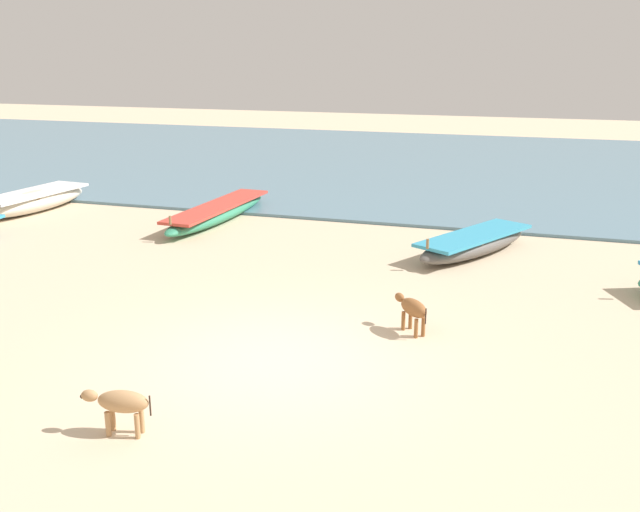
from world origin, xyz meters
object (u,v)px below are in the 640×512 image
at_px(fishing_boat_2, 218,212).
at_px(calf_far_brown, 413,309).
at_px(fishing_boat_4, 474,243).
at_px(fishing_boat_5, 33,201).
at_px(calf_near_tan, 121,403).

relative_size(fishing_boat_2, calf_far_brown, 7.00).
relative_size(fishing_boat_4, fishing_boat_5, 0.98).
distance_m(fishing_boat_4, calf_near_tan, 9.41).
xyz_separation_m(calf_near_tan, calf_far_brown, (2.64, 4.07, 0.00)).
bearing_deg(fishing_boat_4, calf_far_brown, 22.09).
bearing_deg(fishing_boat_4, calf_near_tan, 8.38).
distance_m(fishing_boat_2, fishing_boat_4, 6.77).
bearing_deg(calf_near_tan, calf_far_brown, -132.05).
height_order(fishing_boat_2, calf_near_tan, fishing_boat_2).
height_order(fishing_boat_4, calf_far_brown, fishing_boat_4).
relative_size(fishing_boat_2, fishing_boat_4, 1.36).
distance_m(fishing_boat_4, fishing_boat_5, 12.02).
height_order(fishing_boat_2, fishing_boat_5, fishing_boat_5).
bearing_deg(fishing_boat_5, calf_far_brown, 70.06).
height_order(fishing_boat_5, calf_far_brown, fishing_boat_5).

